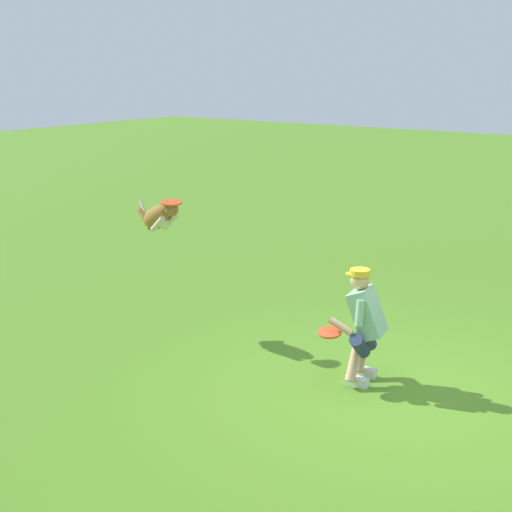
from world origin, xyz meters
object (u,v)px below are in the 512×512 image
(person, at_px, (364,322))
(frisbee_held, at_px, (330,332))
(dog, at_px, (159,217))
(frisbee_flying, at_px, (171,202))

(person, xyz_separation_m, frisbee_held, (0.26, 0.28, -0.09))
(dog, bearing_deg, person, 19.18)
(person, xyz_separation_m, dog, (2.98, 0.04, 0.82))
(person, xyz_separation_m, frisbee_flying, (2.67, 0.13, 1.06))
(person, height_order, dog, dog)
(person, bearing_deg, dog, -8.39)
(dog, distance_m, frisbee_held, 2.87)
(dog, relative_size, frisbee_held, 3.77)
(dog, xyz_separation_m, frisbee_held, (-2.72, 0.24, -0.91))
(dog, bearing_deg, frisbee_flying, 1.81)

